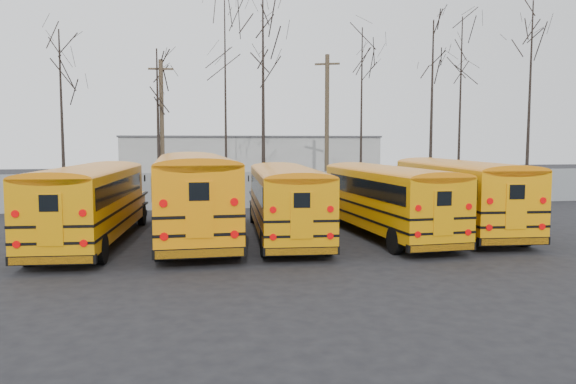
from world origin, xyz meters
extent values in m
plane|color=black|center=(0.00, 0.00, 0.00)|extent=(120.00, 120.00, 0.00)
cube|color=gray|center=(0.00, 12.00, 1.00)|extent=(40.00, 0.04, 2.00)
cube|color=#B1B1AC|center=(2.00, 32.00, 2.00)|extent=(22.00, 8.00, 4.00)
cylinder|color=black|center=(-8.62, -1.03, 0.47)|extent=(0.34, 0.95, 0.93)
cylinder|color=black|center=(-6.52, -1.21, 0.47)|extent=(0.34, 0.95, 0.93)
cylinder|color=black|center=(-7.95, 6.79, 0.47)|extent=(0.34, 0.95, 0.93)
cylinder|color=black|center=(-5.85, 6.61, 0.47)|extent=(0.34, 0.95, 0.93)
cube|color=orange|center=(-7.31, 1.90, 1.56)|extent=(3.07, 8.85, 2.19)
cube|color=orange|center=(-6.87, 7.02, 0.93)|extent=(2.23, 1.76, 0.93)
cube|color=black|center=(-7.33, 1.72, 2.05)|extent=(3.03, 7.93, 0.65)
cube|color=black|center=(-7.24, 2.70, 0.89)|extent=(3.24, 10.46, 0.08)
cube|color=black|center=(-7.24, 2.70, 1.35)|extent=(3.24, 10.46, 0.08)
cube|color=black|center=(-7.67, -2.33, 0.42)|extent=(2.40, 0.41, 0.26)
cube|color=black|center=(-6.80, 7.77, 0.42)|extent=(2.25, 0.38, 0.24)
cube|color=orange|center=(-7.68, -2.43, 1.54)|extent=(0.70, 0.10, 1.45)
cylinder|color=#B20505|center=(-8.57, -2.36, 0.89)|extent=(0.21, 0.05, 0.21)
cylinder|color=#B20505|center=(-6.80, -2.52, 0.89)|extent=(0.21, 0.05, 0.21)
cylinder|color=#B20505|center=(-8.57, -2.36, 1.73)|extent=(0.21, 0.05, 0.21)
cylinder|color=#B20505|center=(-6.80, -2.52, 1.73)|extent=(0.21, 0.05, 0.21)
cylinder|color=black|center=(-4.83, -1.01, 0.53)|extent=(0.30, 1.05, 1.05)
cylinder|color=black|center=(-2.46, -0.99, 0.53)|extent=(0.30, 1.05, 1.05)
cylinder|color=black|center=(-4.91, 7.83, 0.53)|extent=(0.30, 1.05, 1.05)
cylinder|color=black|center=(-2.53, 7.85, 0.53)|extent=(0.30, 1.05, 1.05)
cube|color=orange|center=(-3.67, 2.42, 1.76)|extent=(2.71, 9.81, 2.47)
cube|color=orange|center=(-3.72, 8.20, 1.05)|extent=(2.38, 1.81, 1.05)
cube|color=black|center=(-3.67, 2.21, 2.31)|extent=(2.75, 8.76, 0.74)
cube|color=black|center=(-3.68, 3.31, 1.00)|extent=(2.76, 11.62, 0.09)
cube|color=black|center=(-3.68, 3.31, 1.53)|extent=(2.76, 11.62, 0.09)
cube|color=black|center=(-3.63, -2.37, 0.47)|extent=(2.70, 0.25, 0.29)
cube|color=black|center=(-3.73, 9.05, 0.47)|extent=(2.53, 0.23, 0.27)
cube|color=orange|center=(-3.63, -2.48, 1.74)|extent=(0.79, 0.05, 1.63)
cylinder|color=#B20505|center=(-4.63, -2.50, 1.00)|extent=(0.23, 0.04, 0.23)
cylinder|color=#B20505|center=(-2.63, -2.49, 1.00)|extent=(0.23, 0.04, 0.23)
cylinder|color=#B20505|center=(-4.63, -2.50, 1.95)|extent=(0.23, 0.04, 0.23)
cylinder|color=#B20505|center=(-2.63, -2.49, 1.95)|extent=(0.23, 0.04, 0.23)
cylinder|color=black|center=(-1.54, -1.07, 0.45)|extent=(0.32, 0.92, 0.90)
cylinder|color=black|center=(0.50, -1.23, 0.45)|extent=(0.32, 0.92, 0.90)
cylinder|color=black|center=(-0.94, 6.50, 0.45)|extent=(0.32, 0.92, 0.90)
cylinder|color=black|center=(1.10, 6.34, 0.45)|extent=(0.32, 0.92, 0.90)
cube|color=orange|center=(-0.29, 1.78, 1.52)|extent=(2.92, 8.57, 2.13)
cube|color=orange|center=(0.10, 6.74, 0.90)|extent=(2.15, 1.69, 0.90)
cube|color=black|center=(-0.30, 1.60, 1.99)|extent=(2.88, 7.67, 0.63)
cube|color=black|center=(-0.23, 2.54, 0.86)|extent=(3.07, 10.12, 0.08)
cube|color=black|center=(-0.23, 2.54, 1.31)|extent=(3.07, 10.12, 0.08)
cube|color=black|center=(-0.62, -2.33, 0.41)|extent=(2.32, 0.38, 0.25)
cube|color=black|center=(0.16, 7.46, 0.41)|extent=(2.18, 0.35, 0.24)
cube|color=orange|center=(-0.62, -2.43, 1.49)|extent=(0.68, 0.09, 1.40)
cylinder|color=#B20505|center=(-1.48, -2.37, 0.86)|extent=(0.20, 0.05, 0.20)
cylinder|color=#B20505|center=(0.23, -2.50, 0.86)|extent=(0.20, 0.05, 0.20)
cylinder|color=#B20505|center=(-1.48, -2.37, 1.67)|extent=(0.20, 0.05, 0.20)
cylinder|color=#B20505|center=(0.23, -2.50, 1.67)|extent=(0.20, 0.05, 0.20)
cylinder|color=black|center=(2.71, -1.46, 0.45)|extent=(0.29, 0.91, 0.90)
cylinder|color=black|center=(4.74, -1.36, 0.45)|extent=(0.29, 0.91, 0.90)
cylinder|color=black|center=(2.35, 6.10, 0.45)|extent=(0.29, 0.91, 0.90)
cylinder|color=black|center=(4.38, 6.20, 0.45)|extent=(0.29, 0.91, 0.90)
cube|color=orange|center=(3.58, 1.52, 1.51)|extent=(2.65, 8.47, 2.12)
cube|color=orange|center=(3.35, 6.46, 0.90)|extent=(2.10, 1.63, 0.90)
cube|color=black|center=(3.59, 1.34, 1.98)|extent=(2.64, 7.58, 0.63)
cube|color=black|center=(3.55, 2.28, 0.86)|extent=(2.75, 10.02, 0.08)
cube|color=black|center=(3.55, 2.28, 1.31)|extent=(2.75, 10.02, 0.08)
cube|color=black|center=(3.78, -2.58, 0.41)|extent=(2.31, 0.31, 0.25)
cube|color=black|center=(3.31, 7.18, 0.41)|extent=(2.17, 0.28, 0.23)
cube|color=orange|center=(3.78, -2.68, 1.49)|extent=(0.68, 0.07, 1.40)
cylinder|color=#B20505|center=(2.93, -2.72, 0.86)|extent=(0.20, 0.05, 0.20)
cylinder|color=#B20505|center=(4.64, -2.64, 0.86)|extent=(0.20, 0.05, 0.20)
cylinder|color=#B20505|center=(2.93, -2.72, 1.67)|extent=(0.20, 0.05, 0.20)
cylinder|color=#B20505|center=(4.64, -2.64, 1.67)|extent=(0.20, 0.05, 0.20)
cylinder|color=black|center=(5.56, -0.82, 0.48)|extent=(0.34, 0.97, 0.96)
cylinder|color=black|center=(7.71, -0.99, 0.48)|extent=(0.34, 0.97, 0.96)
cylinder|color=black|center=(6.18, 7.18, 0.48)|extent=(0.34, 0.97, 0.96)
cylinder|color=black|center=(8.33, 7.01, 0.48)|extent=(0.34, 0.97, 0.96)
cube|color=orange|center=(6.87, 2.19, 1.60)|extent=(3.07, 9.04, 2.24)
cube|color=orange|center=(7.28, 7.43, 0.96)|extent=(2.27, 1.79, 0.96)
cube|color=black|center=(6.86, 2.00, 2.10)|extent=(3.03, 8.09, 0.67)
cube|color=black|center=(6.94, 3.00, 0.91)|extent=(3.22, 10.68, 0.09)
cube|color=black|center=(6.94, 3.00, 1.38)|extent=(3.22, 10.68, 0.09)
cube|color=black|center=(6.54, -2.14, 0.43)|extent=(2.45, 0.40, 0.27)
cube|color=black|center=(7.34, 8.19, 0.43)|extent=(2.30, 0.37, 0.25)
cube|color=orange|center=(6.53, -2.25, 1.58)|extent=(0.72, 0.09, 1.48)
cylinder|color=#B20505|center=(5.62, -2.18, 0.91)|extent=(0.21, 0.05, 0.21)
cylinder|color=#B20505|center=(7.43, -2.33, 0.91)|extent=(0.21, 0.05, 0.21)
cylinder|color=#B20505|center=(5.62, -2.18, 1.77)|extent=(0.21, 0.05, 0.21)
cylinder|color=#B20505|center=(7.43, -2.33, 1.77)|extent=(0.21, 0.05, 0.21)
cylinder|color=#4A3B29|center=(-5.25, 18.04, 4.39)|extent=(0.27, 0.27, 8.78)
cube|color=#4A3B29|center=(-5.25, 18.04, 8.19)|extent=(1.57, 0.25, 0.12)
cylinder|color=#433726|center=(5.71, 18.72, 4.75)|extent=(0.30, 0.30, 9.50)
cube|color=#433726|center=(5.71, 18.72, 8.87)|extent=(1.60, 0.78, 0.13)
cone|color=black|center=(-10.57, 14.64, 4.90)|extent=(0.26, 0.26, 9.80)
cone|color=black|center=(-5.48, 17.75, 4.71)|extent=(0.26, 0.26, 9.41)
cone|color=black|center=(-1.44, 15.27, 6.10)|extent=(0.26, 0.26, 12.20)
cone|color=black|center=(1.00, 16.46, 6.33)|extent=(0.26, 0.26, 12.67)
cone|color=black|center=(6.87, 14.80, 5.29)|extent=(0.26, 0.26, 10.58)
cone|color=black|center=(11.12, 13.99, 5.51)|extent=(0.26, 0.26, 11.02)
cone|color=black|center=(14.26, 16.37, 5.93)|extent=(0.26, 0.26, 11.85)
cone|color=black|center=(18.96, 15.74, 6.48)|extent=(0.26, 0.26, 12.96)
camera|label=1|loc=(-4.14, -18.56, 3.70)|focal=35.00mm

